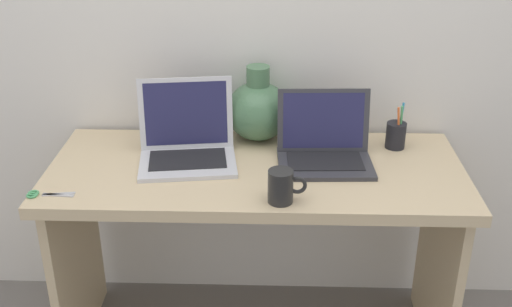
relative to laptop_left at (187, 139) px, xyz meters
name	(u,v)px	position (x,y,z in m)	size (l,w,h in m)	color
back_wall	(259,8)	(0.24, 0.27, 0.39)	(4.40, 0.04, 2.40)	silver
desk	(256,209)	(0.24, -0.07, -0.23)	(1.40, 0.59, 0.74)	#D1B78C
laptop_left	(187,139)	(0.00, 0.00, 0.00)	(0.36, 0.30, 0.27)	silver
laptop_right	(324,143)	(0.47, -0.01, -0.01)	(0.33, 0.25, 0.23)	#333338
green_vase	(258,110)	(0.24, 0.17, 0.04)	(0.23, 0.23, 0.28)	#47704C
coffee_mug	(282,186)	(0.32, -0.30, -0.02)	(0.12, 0.08, 0.10)	black
pen_cup	(396,135)	(0.73, 0.10, -0.02)	(0.07, 0.07, 0.17)	black
scissors	(42,194)	(-0.42, -0.28, -0.07)	(0.15, 0.05, 0.01)	#B7B7BC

